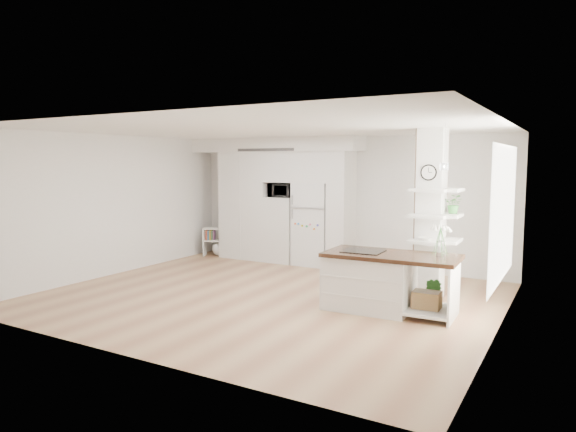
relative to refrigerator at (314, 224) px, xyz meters
The scene contains 14 objects.
floor 2.87m from the refrigerator, 78.93° to the right, with size 7.00×6.00×0.01m, color tan.
room 2.90m from the refrigerator, 78.93° to the right, with size 7.04×6.04×2.72m.
cabinet_wall 1.12m from the refrigerator, behind, with size 4.00×0.71×2.70m.
refrigerator is the anchor object (origin of this frame).
column 3.33m from the refrigerator, 28.14° to the right, with size 0.69×0.90×2.70m.
window 4.70m from the refrigerator, 30.76° to the right, with size 2.40×2.40×0.00m, color white.
pendant_light 3.59m from the refrigerator, 48.71° to the right, with size 0.12×0.12×0.10m, color white.
kitchen_island 3.46m from the refrigerator, 47.50° to the right, with size 1.94×0.98×1.43m.
bookshelf 2.53m from the refrigerator, behind, with size 0.64×0.53×0.66m.
floor_plant_a 3.84m from the refrigerator, 36.14° to the right, with size 0.28×0.23×0.51m, color #358234.
floor_plant_b 2.51m from the refrigerator, ahead, with size 0.24×0.24×0.43m, color #358234.
microwave 1.02m from the refrigerator, behind, with size 0.54×0.37×0.30m, color #2D2D2D.
shelf_plant 3.51m from the refrigerator, 23.68° to the right, with size 0.27×0.23×0.30m, color #358234.
decor_bowl 3.34m from the refrigerator, 32.27° to the right, with size 0.22×0.22×0.05m, color white.
Camera 1 is at (4.35, -6.94, 2.18)m, focal length 32.00 mm.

